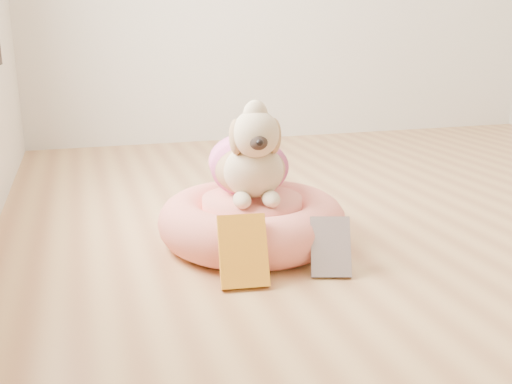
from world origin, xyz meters
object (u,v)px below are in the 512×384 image
object	(u,v)px
dog	(250,145)
book_yellow	(243,251)
book_white	(331,247)
pet_bed	(252,221)

from	to	relation	value
dog	book_yellow	distance (m)	0.49
book_yellow	book_white	world-z (taller)	book_yellow
dog	book_yellow	xyz separation A→B (m)	(-0.14, -0.38, -0.26)
dog	book_yellow	size ratio (longest dim) A/B	2.21
pet_bed	book_yellow	size ratio (longest dim) A/B	3.04
pet_bed	book_white	distance (m)	0.39
book_yellow	book_white	size ratio (longest dim) A/B	1.15
book_white	book_yellow	bearing A→B (deg)	-163.96
dog	book_yellow	world-z (taller)	dog
pet_bed	book_white	xyz separation A→B (m)	(0.17, -0.35, 0.00)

